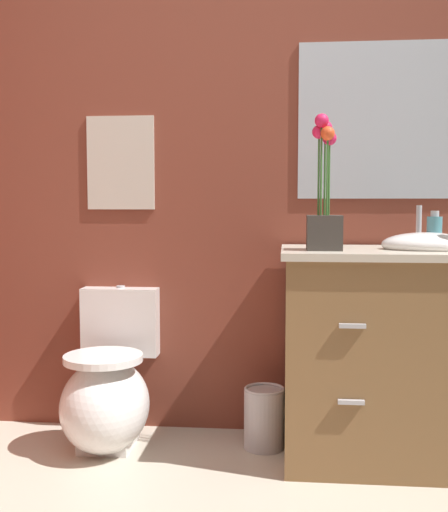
% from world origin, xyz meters
% --- Properties ---
extents(wall_back, '(4.30, 0.05, 2.50)m').
position_xyz_m(wall_back, '(0.20, 1.56, 1.25)').
color(wall_back, brown).
rests_on(wall_back, ground_plane).
extents(toilet, '(0.38, 0.59, 0.69)m').
position_xyz_m(toilet, '(-0.67, 1.26, 0.24)').
color(toilet, white).
rests_on(toilet, ground_plane).
extents(vanity_cabinet, '(0.94, 0.56, 1.07)m').
position_xyz_m(vanity_cabinet, '(0.56, 1.23, 0.46)').
color(vanity_cabinet, brown).
rests_on(vanity_cabinet, ground_plane).
extents(flower_vase, '(0.14, 0.14, 0.54)m').
position_xyz_m(flower_vase, '(0.26, 1.16, 1.06)').
color(flower_vase, '#38332D').
rests_on(flower_vase, vanity_cabinet).
extents(lotion_bottle, '(0.06, 0.06, 0.16)m').
position_xyz_m(lotion_bottle, '(0.73, 1.30, 0.96)').
color(lotion_bottle, teal).
rests_on(lotion_bottle, vanity_cabinet).
extents(trash_bin, '(0.18, 0.18, 0.27)m').
position_xyz_m(trash_bin, '(0.02, 1.31, 0.14)').
color(trash_bin, '#B7B7BC').
rests_on(trash_bin, ground_plane).
extents(wall_poster, '(0.32, 0.01, 0.44)m').
position_xyz_m(wall_poster, '(-0.67, 1.53, 1.27)').
color(wall_poster, beige).
extents(wall_mirror, '(0.80, 0.01, 0.70)m').
position_xyz_m(wall_mirror, '(0.56, 1.53, 1.45)').
color(wall_mirror, '#B2BCC6').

